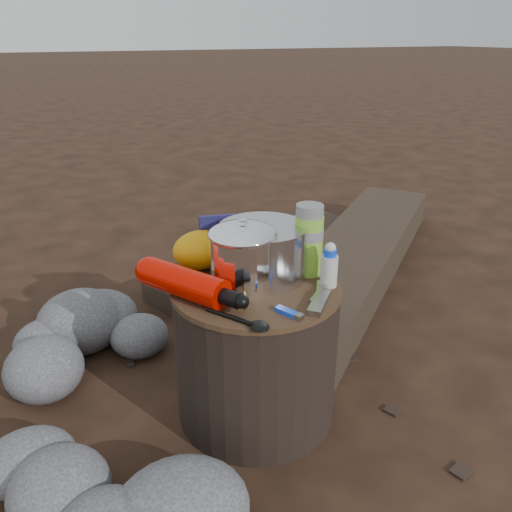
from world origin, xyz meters
name	(u,v)px	position (x,y,z in m)	size (l,w,h in m)	color
ground	(256,409)	(0.00, 0.00, 0.00)	(60.00, 60.00, 0.00)	black
stump	(256,351)	(0.00, 0.00, 0.20)	(0.43, 0.43, 0.40)	black
rock_ring	(106,384)	(-0.38, 0.16, 0.10)	(0.46, 1.01, 0.20)	#57575B
log_main	(348,268)	(0.68, 0.55, 0.08)	(0.33, 1.94, 0.16)	#33281E
log_small	(263,255)	(0.45, 0.89, 0.05)	(0.22, 1.18, 0.10)	#33281E
foil_windscreen	(263,251)	(0.04, 0.04, 0.47)	(0.23, 0.23, 0.14)	silver
camping_pot	(243,256)	(-0.03, 0.01, 0.48)	(0.17, 0.17, 0.17)	white
fuel_bottle	(184,283)	(-0.18, 0.02, 0.44)	(0.07, 0.31, 0.07)	red
thermos	(309,240)	(0.16, 0.01, 0.49)	(0.08, 0.08, 0.19)	#83C034
travel_mug	(286,241)	(0.14, 0.11, 0.45)	(0.07, 0.07, 0.11)	black
stuff_sack	(201,250)	(-0.09, 0.16, 0.45)	(0.15, 0.13, 0.10)	#F4A30B
food_pouch	(219,239)	(-0.03, 0.18, 0.47)	(0.10, 0.02, 0.13)	#171649
lighter	(287,312)	(0.00, -0.16, 0.41)	(0.02, 0.07, 0.01)	blue
multitool	(319,303)	(0.09, -0.16, 0.41)	(0.03, 0.11, 0.02)	#A7A7AC
pot_grabber	(318,293)	(0.12, -0.11, 0.41)	(0.04, 0.14, 0.01)	#A7A7AC
spork	(232,317)	(-0.12, -0.13, 0.41)	(0.03, 0.16, 0.01)	black
squeeze_bottle	(329,267)	(0.17, -0.08, 0.45)	(0.04, 0.04, 0.10)	beige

